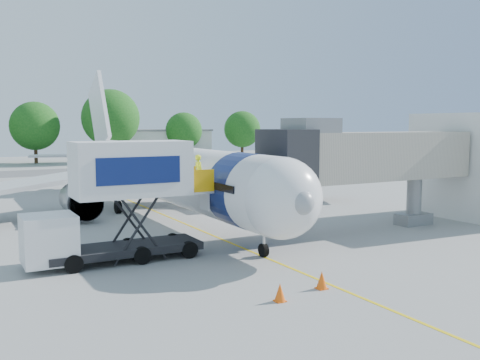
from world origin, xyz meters
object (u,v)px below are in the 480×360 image
aircraft (162,172)px  ground_tug (348,268)px  catering_hiloader (117,202)px  jet_bridge (360,158)px

aircraft → ground_tug: size_ratio=9.23×
catering_hiloader → ground_tug: size_ratio=2.08×
jet_bridge → aircraft: bearing=125.7°
aircraft → catering_hiloader: size_ratio=4.44×
aircraft → jet_bridge: aircraft is taller
jet_bridge → ground_tug: jet_bridge is taller
aircraft → catering_hiloader: 12.77m
aircraft → jet_bridge: bearing=-54.3°
ground_tug → aircraft: bearing=70.3°
jet_bridge → ground_tug: size_ratio=3.40×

